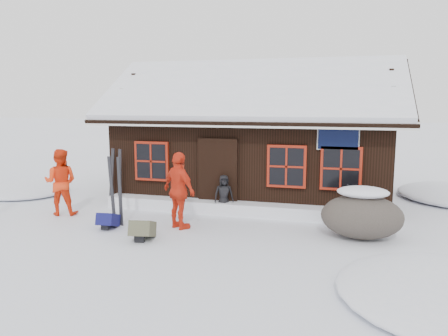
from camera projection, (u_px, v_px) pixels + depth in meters
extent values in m
plane|color=white|center=(152.00, 233.00, 10.22)|extent=(120.00, 120.00, 0.00)
cube|color=black|center=(257.00, 157.00, 14.40)|extent=(8.00, 5.00, 2.50)
cube|color=black|center=(248.00, 91.00, 12.67)|extent=(8.90, 3.14, 1.88)
cube|color=black|center=(266.00, 93.00, 15.48)|extent=(8.90, 3.14, 1.88)
cube|color=white|center=(248.00, 86.00, 12.65)|extent=(8.72, 3.07, 1.86)
cube|color=white|center=(266.00, 89.00, 15.46)|extent=(8.72, 3.07, 1.86)
cube|color=white|center=(258.00, 65.00, 13.95)|extent=(8.81, 0.22, 0.14)
cube|color=silver|center=(236.00, 124.00, 11.40)|extent=(8.90, 0.10, 0.20)
cube|color=black|center=(218.00, 176.00, 12.16)|extent=(1.00, 0.10, 2.00)
cube|color=black|center=(338.00, 138.00, 11.12)|extent=(1.00, 0.06, 0.60)
cube|color=maroon|center=(152.00, 161.00, 12.63)|extent=(1.04, 0.10, 1.14)
cube|color=black|center=(151.00, 161.00, 12.59)|extent=(0.90, 0.04, 1.00)
cube|color=maroon|center=(287.00, 166.00, 11.60)|extent=(1.04, 0.10, 1.14)
cube|color=black|center=(286.00, 167.00, 11.56)|extent=(0.90, 0.04, 1.00)
cube|color=maroon|center=(341.00, 169.00, 11.23)|extent=(1.04, 0.10, 1.14)
cube|color=black|center=(341.00, 169.00, 11.19)|extent=(0.90, 0.04, 1.00)
cube|color=white|center=(237.00, 208.00, 11.94)|extent=(7.60, 0.60, 0.35)
ellipsoid|color=white|center=(26.00, 193.00, 14.66)|extent=(2.80, 2.80, 0.34)
imported|color=#F63811|center=(61.00, 182.00, 11.80)|extent=(1.04, 0.91, 1.80)
imported|color=red|center=(179.00, 191.00, 10.49)|extent=(1.17, 0.97, 1.87)
imported|color=black|center=(224.00, 194.00, 11.93)|extent=(0.62, 0.52, 1.08)
ellipsoid|color=#514941|center=(362.00, 217.00, 9.81)|extent=(1.81, 1.36, 1.00)
ellipsoid|color=white|center=(363.00, 198.00, 9.74)|extent=(1.14, 0.82, 0.25)
cube|color=black|center=(112.00, 191.00, 10.94)|extent=(0.19, 0.07, 1.77)
cube|color=black|center=(120.00, 193.00, 10.78)|extent=(0.17, 0.12, 1.77)
cube|color=black|center=(112.00, 178.00, 12.81)|extent=(0.24, 0.09, 1.76)
cube|color=black|center=(120.00, 179.00, 12.70)|extent=(0.22, 0.12, 1.76)
cylinder|color=black|center=(345.00, 209.00, 10.28)|extent=(0.08, 0.10, 1.19)
cylinder|color=black|center=(351.00, 209.00, 10.25)|extent=(0.08, 0.10, 1.19)
cube|color=#131351|center=(108.00, 223.00, 10.59)|extent=(0.46, 0.58, 0.29)
cube|color=#51513A|center=(143.00, 233.00, 9.71)|extent=(0.58, 0.70, 0.34)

